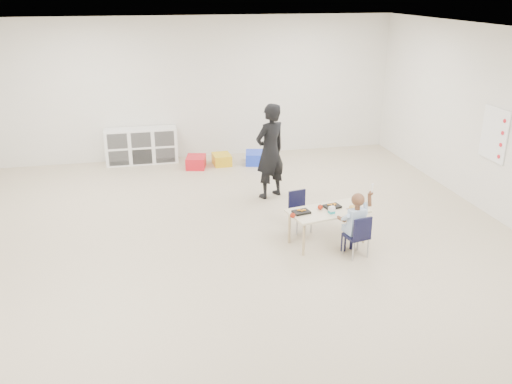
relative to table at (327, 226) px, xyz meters
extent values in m
plane|color=beige|center=(-1.21, -0.06, -0.25)|extent=(9.00, 9.00, 0.00)
plane|color=white|center=(-1.21, -0.06, 2.55)|extent=(9.00, 9.00, 0.00)
cube|color=white|center=(-1.21, 4.44, 1.15)|extent=(8.00, 0.02, 2.80)
cube|color=beige|center=(0.00, 0.00, 0.22)|extent=(1.15, 0.73, 0.03)
cube|color=black|center=(0.09, 0.08, 0.25)|extent=(0.25, 0.20, 0.03)
cube|color=black|center=(-0.38, -0.02, 0.25)|extent=(0.25, 0.20, 0.03)
cube|color=white|center=(0.01, -0.13, 0.29)|extent=(0.08, 0.08, 0.10)
ellipsoid|color=#DAAD59|center=(0.33, -0.06, 0.27)|extent=(0.09, 0.09, 0.07)
sphere|color=maroon|center=(-0.10, 0.04, 0.27)|extent=(0.07, 0.07, 0.07)
sphere|color=maroon|center=(-0.54, -0.16, 0.27)|extent=(0.07, 0.07, 0.07)
cube|color=white|center=(-2.41, 4.22, 0.10)|extent=(1.40, 0.40, 0.70)
cube|color=white|center=(2.77, 0.54, 1.00)|extent=(0.02, 0.60, 0.80)
imported|color=black|center=(-0.35, 1.88, 0.54)|extent=(0.69, 0.60, 1.58)
cube|color=red|center=(-1.39, 3.67, -0.14)|extent=(0.45, 0.53, 0.23)
cube|color=gold|center=(-0.87, 3.76, -0.14)|extent=(0.36, 0.45, 0.21)
cube|color=blue|center=(-0.21, 3.69, -0.13)|extent=(0.46, 0.54, 0.23)
camera|label=1|loc=(-2.39, -6.39, 3.09)|focal=38.00mm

